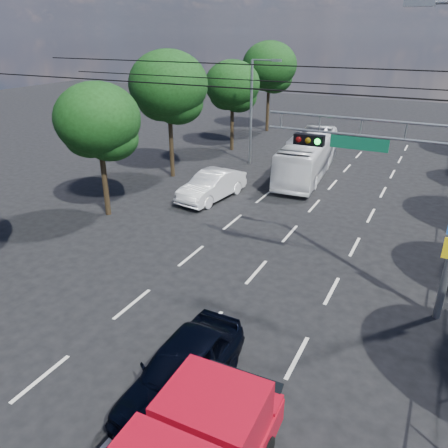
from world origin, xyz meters
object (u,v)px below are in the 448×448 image
Objects in this scene: signal_mast at (426,159)px; white_bus at (308,156)px; navy_hatchback at (182,369)px; white_van at (212,186)px.

white_bus is at bearing 119.25° from signal_mast.
white_bus is (-7.28, 13.01, -3.91)m from signal_mast.
white_van is at bearing 115.41° from navy_hatchback.
navy_hatchback is 19.85m from white_bus.
white_van is (-6.25, 13.11, 0.01)m from navy_hatchback.
navy_hatchback is at bearing -56.69° from white_van.
white_bus reaches higher than navy_hatchback.
white_van is (-10.78, 6.47, -4.46)m from signal_mast.
signal_mast is at bearing 55.59° from navy_hatchback.
signal_mast is 9.20m from navy_hatchback.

